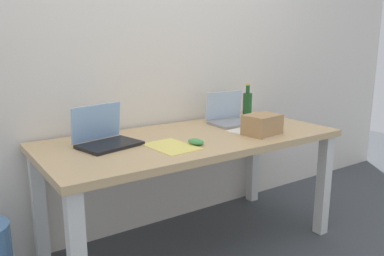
{
  "coord_description": "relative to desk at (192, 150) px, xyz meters",
  "views": [
    {
      "loc": [
        -1.26,
        -1.85,
        1.28
      ],
      "look_at": [
        0.0,
        0.0,
        0.77
      ],
      "focal_mm": 36.18,
      "sensor_mm": 36.0,
      "label": 1
    }
  ],
  "objects": [
    {
      "name": "ground_plane",
      "position": [
        0.0,
        0.0,
        -0.63
      ],
      "size": [
        8.0,
        8.0,
        0.0
      ],
      "primitive_type": "plane",
      "color": "#42474C"
    },
    {
      "name": "back_wall",
      "position": [
        0.0,
        0.46,
        0.67
      ],
      "size": [
        5.2,
        0.08,
        2.6
      ],
      "primitive_type": "cube",
      "color": "silver",
      "rests_on": "ground"
    },
    {
      "name": "desk",
      "position": [
        0.0,
        0.0,
        0.0
      ],
      "size": [
        1.77,
        0.8,
        0.72
      ],
      "color": "tan",
      "rests_on": "ground"
    },
    {
      "name": "laptop_left",
      "position": [
        -0.51,
        0.09,
        0.13
      ],
      "size": [
        0.36,
        0.3,
        0.22
      ],
      "color": "black",
      "rests_on": "desk"
    },
    {
      "name": "laptop_right",
      "position": [
        0.42,
        0.16,
        0.13
      ],
      "size": [
        0.31,
        0.25,
        0.21
      ],
      "color": "gray",
      "rests_on": "desk"
    },
    {
      "name": "beer_bottle",
      "position": [
        0.63,
        0.22,
        0.19
      ],
      "size": [
        0.07,
        0.07,
        0.25
      ],
      "color": "#1E5123",
      "rests_on": "desk"
    },
    {
      "name": "computer_mouse",
      "position": [
        -0.09,
        -0.17,
        0.11
      ],
      "size": [
        0.09,
        0.11,
        0.03
      ],
      "primitive_type": "ellipsoid",
      "rotation": [
        0.0,
        0.0,
        0.33
      ],
      "color": "#4C9E56",
      "rests_on": "desk"
    },
    {
      "name": "cardboard_box",
      "position": [
        0.38,
        -0.2,
        0.15
      ],
      "size": [
        0.23,
        0.19,
        0.12
      ],
      "primitive_type": "cube",
      "rotation": [
        0.0,
        0.0,
        0.14
      ],
      "color": "tan",
      "rests_on": "desk"
    },
    {
      "name": "paper_yellow_folder",
      "position": [
        -0.23,
        -0.13,
        0.09
      ],
      "size": [
        0.23,
        0.31,
        0.0
      ],
      "primitive_type": "cube",
      "rotation": [
        0.0,
        0.0,
        0.08
      ],
      "color": "#F4E06B",
      "rests_on": "desk"
    },
    {
      "name": "paper_sheet_front_right",
      "position": [
        0.37,
        -0.14,
        0.09
      ],
      "size": [
        0.25,
        0.32,
        0.0
      ],
      "primitive_type": "cube",
      "rotation": [
        0.0,
        0.0,
        0.16
      ],
      "color": "white",
      "rests_on": "desk"
    }
  ]
}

